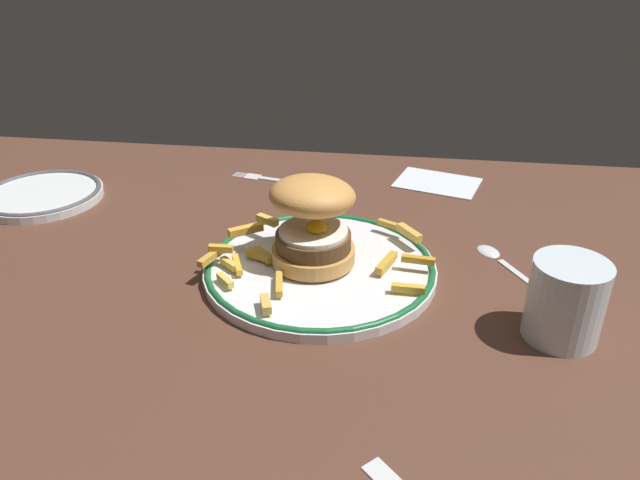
{
  "coord_description": "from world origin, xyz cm",
  "views": [
    {
      "loc": [
        14.96,
        -60.32,
        38.69
      ],
      "look_at": [
        5.95,
        2.64,
        4.6
      ],
      "focal_mm": 34.13,
      "sensor_mm": 36.0,
      "label": 1
    }
  ],
  "objects_px": {
    "burger": "(313,218)",
    "water_glass": "(564,306)",
    "spoon": "(495,255)",
    "dinner_plate": "(320,267)",
    "napkin": "(437,182)",
    "fork": "(271,179)",
    "side_plate": "(42,194)"
  },
  "relations": [
    {
      "from": "water_glass",
      "to": "side_plate",
      "type": "xyz_separation_m",
      "value": [
        -0.72,
        0.24,
        -0.03
      ]
    },
    {
      "from": "dinner_plate",
      "to": "napkin",
      "type": "xyz_separation_m",
      "value": [
        0.15,
        0.31,
        -0.01
      ]
    },
    {
      "from": "side_plate",
      "to": "fork",
      "type": "distance_m",
      "value": 0.35
    },
    {
      "from": "water_glass",
      "to": "side_plate",
      "type": "relative_size",
      "value": 0.48
    },
    {
      "from": "dinner_plate",
      "to": "napkin",
      "type": "relative_size",
      "value": 2.19
    },
    {
      "from": "burger",
      "to": "dinner_plate",
      "type": "bearing_deg",
      "value": -46.18
    },
    {
      "from": "burger",
      "to": "spoon",
      "type": "xyz_separation_m",
      "value": [
        0.23,
        0.06,
        -0.07
      ]
    },
    {
      "from": "water_glass",
      "to": "fork",
      "type": "relative_size",
      "value": 0.6
    },
    {
      "from": "dinner_plate",
      "to": "fork",
      "type": "height_order",
      "value": "dinner_plate"
    },
    {
      "from": "fork",
      "to": "burger",
      "type": "bearing_deg",
      "value": -67.56
    },
    {
      "from": "dinner_plate",
      "to": "spoon",
      "type": "xyz_separation_m",
      "value": [
        0.22,
        0.07,
        -0.0
      ]
    },
    {
      "from": "fork",
      "to": "napkin",
      "type": "bearing_deg",
      "value": 4.91
    },
    {
      "from": "water_glass",
      "to": "fork",
      "type": "distance_m",
      "value": 0.54
    },
    {
      "from": "water_glass",
      "to": "fork",
      "type": "bearing_deg",
      "value": 136.12
    },
    {
      "from": "burger",
      "to": "water_glass",
      "type": "relative_size",
      "value": 1.57
    },
    {
      "from": "side_plate",
      "to": "napkin",
      "type": "height_order",
      "value": "side_plate"
    },
    {
      "from": "water_glass",
      "to": "spoon",
      "type": "relative_size",
      "value": 0.7
    },
    {
      "from": "side_plate",
      "to": "napkin",
      "type": "distance_m",
      "value": 0.62
    },
    {
      "from": "burger",
      "to": "fork",
      "type": "bearing_deg",
      "value": 112.44
    },
    {
      "from": "water_glass",
      "to": "napkin",
      "type": "bearing_deg",
      "value": 106.05
    },
    {
      "from": "burger",
      "to": "fork",
      "type": "relative_size",
      "value": 0.95
    },
    {
      "from": "water_glass",
      "to": "napkin",
      "type": "relative_size",
      "value": 0.67
    },
    {
      "from": "water_glass",
      "to": "spoon",
      "type": "distance_m",
      "value": 0.17
    },
    {
      "from": "spoon",
      "to": "napkin",
      "type": "relative_size",
      "value": 0.96
    },
    {
      "from": "water_glass",
      "to": "spoon",
      "type": "bearing_deg",
      "value": 106.37
    },
    {
      "from": "dinner_plate",
      "to": "napkin",
      "type": "distance_m",
      "value": 0.34
    },
    {
      "from": "napkin",
      "to": "fork",
      "type": "bearing_deg",
      "value": -175.09
    },
    {
      "from": "fork",
      "to": "napkin",
      "type": "distance_m",
      "value": 0.27
    },
    {
      "from": "burger",
      "to": "water_glass",
      "type": "distance_m",
      "value": 0.29
    },
    {
      "from": "water_glass",
      "to": "dinner_plate",
      "type": "bearing_deg",
      "value": 161.47
    },
    {
      "from": "side_plate",
      "to": "burger",
      "type": "bearing_deg",
      "value": -18.15
    },
    {
      "from": "dinner_plate",
      "to": "fork",
      "type": "distance_m",
      "value": 0.31
    }
  ]
}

